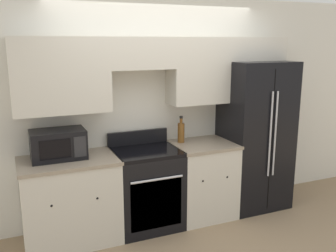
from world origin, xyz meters
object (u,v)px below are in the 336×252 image
Objects in this scene: refrigerator at (252,134)px; microwave at (58,144)px; oven_range at (147,188)px; bottle at (181,132)px.

refrigerator is 2.40m from microwave.
oven_range is 3.38× the size of bottle.
refrigerator is 0.98m from bottle.
bottle reaches higher than microwave.
microwave is 1.43m from bottle.
bottle reaches higher than oven_range.
refrigerator is (1.47, 0.07, 0.47)m from oven_range.
refrigerator reaches higher than oven_range.
oven_range is at bearing -177.15° from refrigerator.
microwave is (-2.39, -0.00, 0.13)m from refrigerator.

